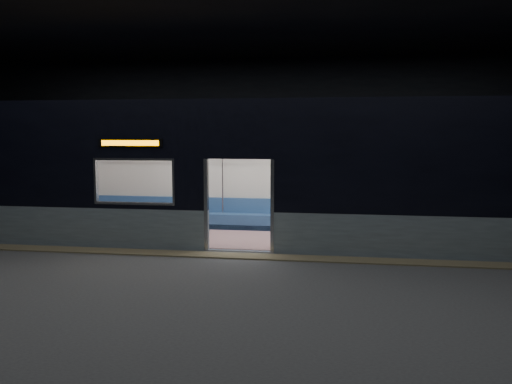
# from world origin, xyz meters

# --- Properties ---
(station_floor) EXTENTS (24.00, 14.00, 0.01)m
(station_floor) POSITION_xyz_m (0.00, 0.00, -0.01)
(station_floor) COLOR #47494C
(station_floor) RESTS_ON ground
(station_envelope) EXTENTS (24.00, 14.00, 5.00)m
(station_envelope) POSITION_xyz_m (0.00, 0.00, 3.66)
(station_envelope) COLOR black
(station_envelope) RESTS_ON station_floor
(tactile_strip) EXTENTS (22.80, 0.50, 0.03)m
(tactile_strip) POSITION_xyz_m (0.00, 0.55, 0.01)
(tactile_strip) COLOR #8C7F59
(tactile_strip) RESTS_ON station_floor
(metro_car) EXTENTS (18.00, 3.04, 3.35)m
(metro_car) POSITION_xyz_m (-0.00, 2.54, 1.85)
(metro_car) COLOR #93A7B0
(metro_car) RESTS_ON station_floor
(passenger) EXTENTS (0.42, 0.73, 1.42)m
(passenger) POSITION_xyz_m (4.13, 3.55, 0.82)
(passenger) COLOR black
(passenger) RESTS_ON metro_car
(handbag) EXTENTS (0.32, 0.28, 0.16)m
(handbag) POSITION_xyz_m (4.09, 3.31, 0.70)
(handbag) COLOR black
(handbag) RESTS_ON passenger
(transit_map) EXTENTS (0.88, 0.03, 0.58)m
(transit_map) POSITION_xyz_m (1.20, 3.85, 1.44)
(transit_map) COLOR white
(transit_map) RESTS_ON metro_car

